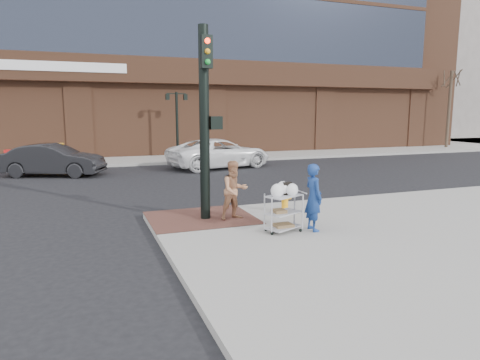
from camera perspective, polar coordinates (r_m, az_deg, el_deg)
name	(u,v)px	position (r m, az deg, el deg)	size (l,w,h in m)	color
ground	(233,230)	(11.02, -0.94, -6.63)	(220.00, 220.00, 0.00)	black
sidewalk_far	(244,139)	(45.05, 0.59, 5.42)	(65.00, 36.00, 0.15)	gray
brick_curb_ramp	(201,218)	(11.64, -5.22, -5.02)	(2.80, 2.40, 0.01)	#4E2D24
filler_block	(417,67)	(65.07, 22.49, 13.76)	(14.00, 20.00, 18.00)	slate
bare_tree_a	(452,69)	(38.34, 26.42, 13.10)	(1.80, 1.80, 7.20)	#382B21
lamp_post	(177,118)	(26.59, -8.41, 8.23)	(1.32, 0.22, 4.00)	black
traffic_signal_pole	(205,118)	(11.20, -4.63, 8.26)	(0.61, 0.51, 5.00)	black
woman_blue	(313,197)	(10.39, 9.77, -2.29)	(0.59, 0.39, 1.62)	navy
pedestrian_tan	(234,190)	(11.30, -0.74, -1.38)	(0.76, 0.59, 1.57)	#AD7551
sedan_dark	(53,160)	(21.75, -23.67, 2.45)	(1.60, 4.58, 1.51)	black
minivan_white	(220,153)	(22.93, -2.72, 3.58)	(2.58, 5.61, 1.56)	white
utility_cart	(283,209)	(10.24, 5.82, -3.91)	(0.98, 0.79, 1.20)	#A2A3A8
fire_hydrant	(285,199)	(12.16, 6.00, -2.48)	(0.38, 0.26, 0.80)	#FFA915
newsbox_red	(10,158)	(25.18, -28.37, 2.57)	(0.38, 0.34, 0.89)	#B61514
newsbox_yellow	(60,154)	(25.44, -22.89, 3.27)	(0.47, 0.43, 1.13)	#F3A91B
newsbox_blue	(39,156)	(25.08, -25.21, 2.85)	(0.40, 0.36, 0.96)	#1837A1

